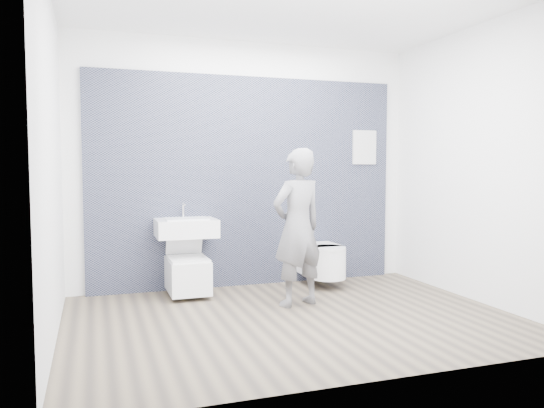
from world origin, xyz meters
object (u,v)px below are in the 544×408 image
object	(u,v)px
washbasin	(186,227)
toilet_rounded	(324,261)
visitor	(298,227)
toilet_square	(188,273)

from	to	relation	value
washbasin	toilet_rounded	bearing A→B (deg)	-3.75
washbasin	visitor	size ratio (longest dim) A/B	0.41
toilet_rounded	visitor	xyz separation A→B (m)	(-0.59, -0.68, 0.48)
visitor	toilet_rounded	bearing A→B (deg)	-146.84
washbasin	visitor	bearing A→B (deg)	-38.98
washbasin	toilet_rounded	xyz separation A→B (m)	(1.56, -0.10, -0.43)
washbasin	toilet_rounded	world-z (taller)	washbasin
visitor	washbasin	bearing A→B (deg)	-54.87
washbasin	toilet_rounded	distance (m)	1.62
visitor	toilet_square	bearing A→B (deg)	-52.75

